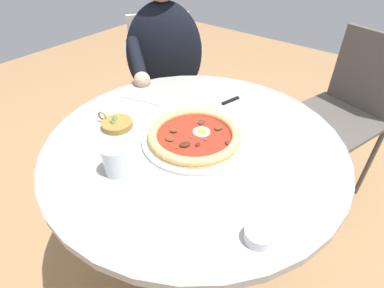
{
  "coord_description": "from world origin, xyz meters",
  "views": [
    {
      "loc": [
        -0.47,
        0.62,
        1.31
      ],
      "look_at": [
        -0.01,
        0.03,
        0.72
      ],
      "focal_mm": 28.32,
      "sensor_mm": 36.0,
      "label": 1
    }
  ],
  "objects": [
    {
      "name": "cafe_chair_spare_near",
      "position": [
        -0.28,
        -0.89,
        0.53
      ],
      "size": [
        0.49,
        0.49,
        0.87
      ],
      "color": "#504A45",
      "rests_on": "ground"
    },
    {
      "name": "dining_table",
      "position": [
        0.0,
        0.0,
        0.56
      ],
      "size": [
        0.96,
        0.96,
        0.71
      ],
      "color": "#999993",
      "rests_on": "ground"
    },
    {
      "name": "pizza_on_plate",
      "position": [
        0.0,
        0.0,
        0.73
      ],
      "size": [
        0.34,
        0.34,
        0.04
      ],
      "color": "white",
      "rests_on": "dining_table"
    },
    {
      "name": "water_glass",
      "position": [
        0.08,
        0.25,
        0.75
      ],
      "size": [
        0.07,
        0.07,
        0.09
      ],
      "color": "silver",
      "rests_on": "dining_table"
    },
    {
      "name": "steak_knife",
      "position": [
        0.03,
        -0.32,
        0.71
      ],
      "size": [
        0.07,
        0.21,
        0.01
      ],
      "color": "silver",
      "rests_on": "dining_table"
    },
    {
      "name": "diner_person",
      "position": [
        0.56,
        -0.48,
        0.51
      ],
      "size": [
        0.43,
        0.57,
        1.14
      ],
      "color": "#282833",
      "rests_on": "ground"
    },
    {
      "name": "ramekin_capers",
      "position": [
        -0.34,
        0.2,
        0.73
      ],
      "size": [
        0.07,
        0.07,
        0.03
      ],
      "color": "white",
      "rests_on": "dining_table"
    },
    {
      "name": "ground_plane",
      "position": [
        0.0,
        0.0,
        -0.01
      ],
      "size": [
        6.0,
        6.0,
        0.02
      ],
      "primitive_type": "cube",
      "color": "#9E754C"
    },
    {
      "name": "cafe_chair_diner",
      "position": [
        0.67,
        -0.57,
        0.51
      ],
      "size": [
        0.54,
        0.54,
        0.85
      ],
      "color": "beige",
      "rests_on": "ground"
    },
    {
      "name": "olive_pan",
      "position": [
        0.26,
        0.1,
        0.72
      ],
      "size": [
        0.13,
        0.1,
        0.04
      ],
      "color": "olive",
      "rests_on": "dining_table"
    },
    {
      "name": "fork_utensil",
      "position": [
        0.32,
        -0.07,
        0.71
      ],
      "size": [
        0.18,
        0.06,
        0.0
      ],
      "color": "#BCBCC1",
      "rests_on": "dining_table"
    }
  ]
}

